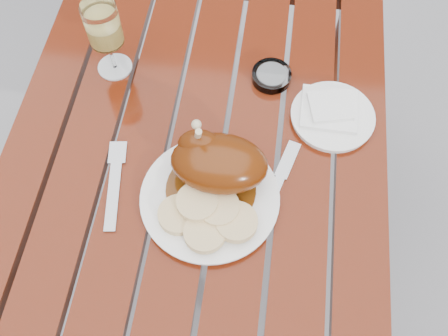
{
  "coord_description": "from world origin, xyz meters",
  "views": [
    {
      "loc": [
        0.13,
        -0.57,
        1.65
      ],
      "look_at": [
        0.07,
        -0.1,
        0.78
      ],
      "focal_mm": 40.0,
      "sensor_mm": 36.0,
      "label": 1
    }
  ],
  "objects_px": {
    "table": "(204,204)",
    "side_plate": "(332,117)",
    "dinner_plate": "(210,198)",
    "ashtray": "(271,76)",
    "wine_glass": "(107,39)"
  },
  "relations": [
    {
      "from": "table",
      "to": "dinner_plate",
      "type": "height_order",
      "value": "dinner_plate"
    },
    {
      "from": "dinner_plate",
      "to": "wine_glass",
      "type": "xyz_separation_m",
      "value": [
        -0.27,
        0.3,
        0.08
      ]
    },
    {
      "from": "table",
      "to": "ashtray",
      "type": "height_order",
      "value": "ashtray"
    },
    {
      "from": "dinner_plate",
      "to": "wine_glass",
      "type": "distance_m",
      "value": 0.41
    },
    {
      "from": "table",
      "to": "ashtray",
      "type": "distance_m",
      "value": 0.44
    },
    {
      "from": "table",
      "to": "side_plate",
      "type": "height_order",
      "value": "side_plate"
    },
    {
      "from": "wine_glass",
      "to": "ashtray",
      "type": "distance_m",
      "value": 0.37
    },
    {
      "from": "table",
      "to": "side_plate",
      "type": "distance_m",
      "value": 0.48
    },
    {
      "from": "table",
      "to": "ashtray",
      "type": "xyz_separation_m",
      "value": [
        0.14,
        0.16,
        0.39
      ]
    },
    {
      "from": "side_plate",
      "to": "ashtray",
      "type": "distance_m",
      "value": 0.17
    },
    {
      "from": "wine_glass",
      "to": "ashtray",
      "type": "relative_size",
      "value": 2.08
    },
    {
      "from": "table",
      "to": "wine_glass",
      "type": "height_order",
      "value": "wine_glass"
    },
    {
      "from": "dinner_plate",
      "to": "ashtray",
      "type": "distance_m",
      "value": 0.33
    },
    {
      "from": "wine_glass",
      "to": "ashtray",
      "type": "xyz_separation_m",
      "value": [
        0.36,
        0.01,
        -0.08
      ]
    },
    {
      "from": "wine_glass",
      "to": "dinner_plate",
      "type": "bearing_deg",
      "value": -48.83
    }
  ]
}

